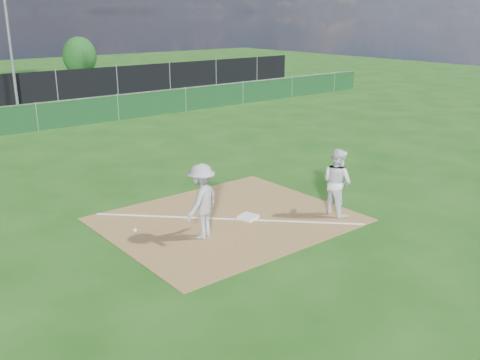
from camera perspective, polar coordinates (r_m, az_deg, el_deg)
name	(u,v)px	position (r m, az deg, el deg)	size (l,w,h in m)	color
ground	(84,152)	(21.40, -16.31, 2.86)	(90.00, 90.00, 0.00)	#17450E
infield_dirt	(227,219)	(13.89, -1.35, -4.23)	(6.00, 5.00, 0.02)	brown
foul_line	(227,219)	(13.88, -1.35, -4.17)	(0.08, 7.00, 0.01)	white
green_fence	(37,118)	(25.87, -20.85, 6.22)	(44.00, 0.05, 1.20)	black
light_pole	(9,34)	(33.29, -23.45, 14.13)	(0.16, 0.16, 8.00)	slate
first_base	(248,217)	(13.90, 0.88, -3.97)	(0.42, 0.42, 0.09)	silver
play_at_first	(202,201)	(12.54, -4.12, -2.26)	(2.55, 1.10, 1.80)	#AAAAAD
runner	(337,182)	(14.21, 10.31, -0.21)	(0.87, 0.68, 1.79)	white
car_right	(73,80)	(39.91, -17.42, 10.15)	(1.64, 4.03, 1.17)	black
tree_right	(80,56)	(47.22, -16.74, 12.55)	(2.74, 2.74, 3.25)	#382316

